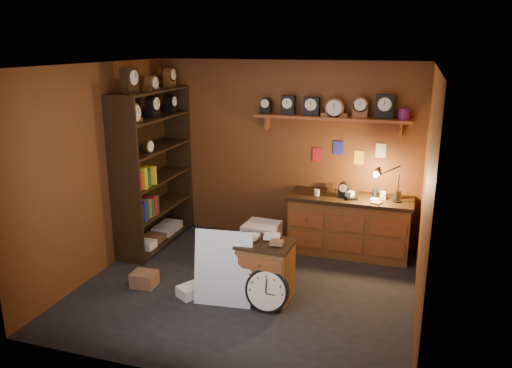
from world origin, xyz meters
The scene contains 11 objects.
floor centered at (0.00, 0.00, 0.00)m, with size 4.00×4.00×0.00m, color black.
room_shell centered at (0.04, 0.11, 1.72)m, with size 4.02×3.62×2.71m.
shelving_unit centered at (-1.79, 0.98, 1.25)m, with size 0.47×1.60×2.58m.
workbench centered at (1.05, 1.47, 0.47)m, with size 1.72×0.66×1.36m.
low_cabinet centered at (0.30, -0.17, 0.39)m, with size 0.64×0.55×0.80m.
big_round_clock centered at (0.40, -0.44, 0.25)m, with size 0.51×0.17×0.51m.
white_panel centered at (-0.14, -0.42, 0.00)m, with size 0.68×0.03×0.90m, color silver.
mini_fridge centered at (-0.10, 0.97, 0.24)m, with size 0.50×0.51×0.49m.
floor_box_a centered at (-1.23, -0.34, 0.09)m, with size 0.30×0.25×0.18m, color brown.
floor_box_b centered at (-0.58, -0.41, 0.07)m, with size 0.22×0.27×0.13m, color white.
floor_box_c centered at (-0.16, 1.17, 0.09)m, with size 0.25×0.21×0.18m, color brown.
Camera 1 is at (1.83, -5.30, 2.94)m, focal length 35.00 mm.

